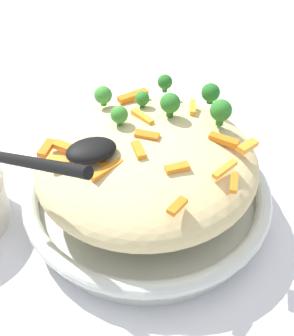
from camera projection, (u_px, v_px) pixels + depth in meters
ground_plane at (147, 209)px, 0.61m from camera, size 2.40×2.40×0.00m
serving_bowl at (147, 196)px, 0.59m from camera, size 0.31×0.31×0.05m
pasta_mound at (147, 164)px, 0.56m from camera, size 0.27×0.26×0.08m
carrot_piece_0 at (147, 136)px, 0.53m from camera, size 0.03×0.03×0.01m
carrot_piece_1 at (177, 206)px, 0.45m from camera, size 0.03×0.02×0.01m
carrot_piece_2 at (193, 108)px, 0.58m from camera, size 0.02×0.03×0.01m
carrot_piece_3 at (139, 150)px, 0.51m from camera, size 0.01×0.03×0.01m
carrot_piece_4 at (142, 117)px, 0.55m from camera, size 0.02×0.03×0.01m
carrot_piece_5 at (95, 157)px, 0.51m from camera, size 0.02×0.04×0.01m
carrot_piece_6 at (133, 96)px, 0.60m from camera, size 0.04×0.02×0.01m
carrot_piece_7 at (46, 148)px, 0.52m from camera, size 0.03×0.03×0.01m
carrot_piece_8 at (248, 146)px, 0.52m from camera, size 0.03×0.02×0.01m
carrot_piece_9 at (225, 169)px, 0.49m from camera, size 0.03×0.02×0.01m
carrot_piece_10 at (177, 168)px, 0.49m from camera, size 0.03×0.01×0.01m
carrot_piece_11 at (224, 140)px, 0.53m from camera, size 0.03×0.03×0.01m
carrot_piece_12 at (234, 183)px, 0.48m from camera, size 0.02×0.03×0.01m
carrot_piece_13 at (107, 169)px, 0.49m from camera, size 0.04×0.02×0.01m
carrot_piece_14 at (62, 163)px, 0.50m from camera, size 0.03×0.02×0.01m
carrot_piece_15 at (71, 149)px, 0.52m from camera, size 0.04×0.04×0.01m
broccoli_floret_0 at (142, 99)px, 0.57m from camera, size 0.02×0.02×0.02m
broccoli_floret_1 at (223, 113)px, 0.54m from camera, size 0.03×0.03×0.03m
broccoli_floret_2 at (103, 95)px, 0.58m from camera, size 0.02×0.02×0.03m
broccoli_floret_3 at (170, 103)px, 0.55m from camera, size 0.02×0.02×0.03m
broccoli_floret_4 at (119, 115)px, 0.54m from camera, size 0.02×0.02×0.03m
broccoli_floret_5 at (165, 82)px, 0.60m from camera, size 0.02×0.02×0.02m
broccoli_floret_6 at (211, 93)px, 0.58m from camera, size 0.02×0.02×0.03m
serving_spoon at (75, 155)px, 0.48m from camera, size 0.13×0.13×0.07m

